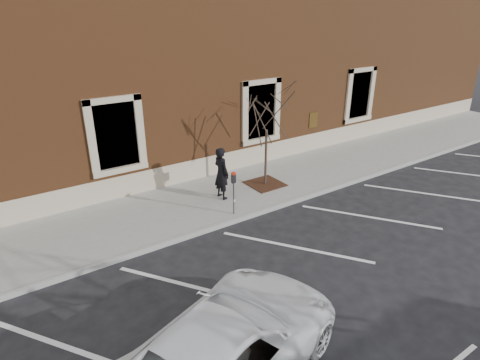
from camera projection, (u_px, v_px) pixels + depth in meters
ground at (250, 217)px, 13.13m from camera, size 120.00×120.00×0.00m
sidewalk_near at (222, 196)px, 14.43m from camera, size 40.00×3.50×0.15m
curb_near at (251, 215)px, 13.06m from camera, size 40.00×0.12×0.15m
parking_stripes at (295, 247)px, 11.46m from camera, size 28.00×4.40×0.01m
building_civic at (148, 65)px, 17.43m from camera, size 40.00×8.62×8.00m
man at (221, 173)px, 13.76m from camera, size 0.51×0.71×1.84m
parking_meter at (234, 185)px, 12.62m from camera, size 0.13×0.10×1.44m
tree_grate at (265, 184)px, 15.19m from camera, size 1.25×1.25×0.03m
sapling at (267, 114)px, 14.12m from camera, size 2.32×2.32×3.87m
white_truck at (226, 348)px, 7.12m from camera, size 5.79×4.02×1.47m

